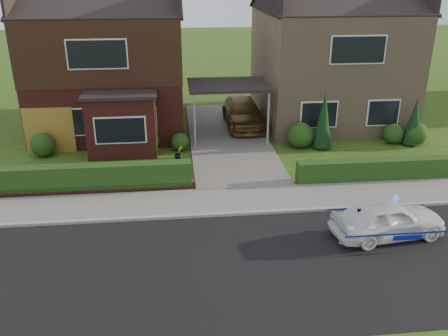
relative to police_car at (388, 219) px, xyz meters
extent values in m
plane|color=#274C14|center=(-3.86, -1.20, -0.60)|extent=(120.00, 120.00, 0.00)
cube|color=black|center=(-3.86, -1.20, -0.60)|extent=(60.00, 6.00, 0.02)
cube|color=#9E9993|center=(-3.86, 1.85, -0.54)|extent=(60.00, 0.16, 0.12)
cube|color=slate|center=(-3.86, 2.90, -0.55)|extent=(60.00, 2.00, 0.10)
cube|color=#666059|center=(-3.86, 9.80, -0.54)|extent=(3.80, 12.00, 0.12)
cube|color=maroon|center=(-9.66, 12.80, 2.30)|extent=(7.20, 8.00, 5.80)
cube|color=white|center=(-11.25, 8.78, 0.80)|extent=(1.80, 0.08, 1.30)
cube|color=white|center=(-8.08, 8.78, 0.80)|extent=(1.60, 0.08, 1.30)
cube|color=white|center=(-9.66, 8.78, 3.80)|extent=(2.60, 0.08, 1.30)
cube|color=black|center=(-9.66, 12.80, 3.75)|extent=(7.26, 8.06, 2.90)
cube|color=maroon|center=(-8.80, 8.10, 0.75)|extent=(3.00, 1.40, 2.70)
cube|color=black|center=(-8.80, 8.10, 2.17)|extent=(3.20, 1.60, 0.14)
cube|color=tan|center=(1.94, 12.80, 2.30)|extent=(7.20, 8.00, 5.80)
cube|color=white|center=(0.35, 8.78, 0.80)|extent=(1.80, 0.08, 1.30)
cube|color=white|center=(3.52, 8.78, 0.80)|extent=(1.60, 0.08, 1.30)
cube|color=white|center=(1.94, 8.78, 3.80)|extent=(2.60, 0.08, 1.30)
cube|color=black|center=(-3.86, 9.80, 2.10)|extent=(3.80, 3.00, 0.14)
cylinder|color=gray|center=(-5.56, 8.40, 0.75)|extent=(0.10, 0.10, 2.70)
cylinder|color=gray|center=(-2.16, 8.40, 0.75)|extent=(0.10, 0.10, 2.70)
cube|color=olive|center=(-12.11, 8.76, 0.45)|extent=(2.20, 0.10, 2.10)
cube|color=maroon|center=(-9.66, 4.10, -0.42)|extent=(7.70, 0.25, 0.36)
cube|color=#1C3C13|center=(-9.66, 4.25, -0.60)|extent=(7.50, 0.55, 0.90)
cube|color=#1C3C13|center=(1.94, 4.15, -0.60)|extent=(7.50, 0.55, 0.80)
sphere|color=#1C3C13|center=(-12.36, 8.30, -0.06)|extent=(1.08, 1.08, 1.08)
sphere|color=#1C3C13|center=(-7.86, 8.10, 0.06)|extent=(1.32, 1.32, 1.32)
sphere|color=#1C3C13|center=(-6.26, 8.40, -0.18)|extent=(0.84, 0.84, 0.84)
sphere|color=#1C3C13|center=(-0.66, 8.20, 0.00)|extent=(1.20, 1.20, 1.20)
sphere|color=#1C3C13|center=(3.94, 8.30, -0.12)|extent=(0.96, 0.96, 0.96)
sphere|color=#1C3C13|center=(4.94, 8.00, -0.06)|extent=(1.08, 1.08, 1.08)
cone|color=black|center=(0.34, 8.00, 0.70)|extent=(0.90, 0.90, 2.60)
cone|color=black|center=(4.74, 8.00, 0.50)|extent=(0.90, 0.90, 2.20)
imported|color=white|center=(0.00, 0.00, 0.00)|extent=(1.85, 3.68, 1.20)
sphere|color=#193FF2|center=(0.18, 0.00, 0.68)|extent=(0.17, 0.17, 0.17)
cube|color=navy|center=(0.00, -0.71, -0.05)|extent=(3.25, 0.02, 0.05)
cube|color=navy|center=(0.00, 0.72, -0.05)|extent=(3.25, 0.02, 0.05)
ellipsoid|color=black|center=(-0.99, -0.10, 0.25)|extent=(0.22, 0.17, 0.21)
sphere|color=white|center=(-0.97, -0.16, 0.24)|extent=(0.11, 0.11, 0.11)
sphere|color=black|center=(-0.97, -0.12, 0.39)|extent=(0.13, 0.13, 0.13)
cone|color=black|center=(-1.01, -0.11, 0.46)|extent=(0.04, 0.04, 0.05)
cone|color=black|center=(-0.92, -0.11, 0.46)|extent=(0.04, 0.04, 0.05)
imported|color=brown|center=(-2.86, 11.53, 0.19)|extent=(1.95, 4.68, 1.35)
imported|color=gray|center=(-8.40, 4.80, -0.27)|extent=(0.37, 0.26, 0.66)
imported|color=gray|center=(-6.36, 7.06, -0.26)|extent=(0.49, 0.46, 0.69)
imported|color=gray|center=(-6.36, 4.80, -0.27)|extent=(0.41, 0.41, 0.66)
camera|label=1|loc=(-6.42, -12.31, 7.15)|focal=38.00mm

